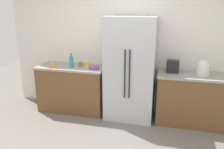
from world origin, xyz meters
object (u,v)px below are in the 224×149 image
toaster (173,66)px  cup_d (81,64)px  refrigerator (130,69)px  bottle_a (71,61)px  bowl_a (94,68)px  cup_a (88,65)px  rice_cooker (203,68)px  cup_c (53,65)px

toaster → cup_d: bearing=-179.5°
refrigerator → bottle_a: 1.14m
bowl_a → cup_d: bearing=161.7°
toaster → cup_a: (-1.58, -0.02, -0.06)m
toaster → bottle_a: (-1.88, -0.10, 0.00)m
refrigerator → rice_cooker: bearing=1.3°
bottle_a → toaster: bearing=3.0°
rice_cooker → cup_d: size_ratio=2.98×
cup_a → bowl_a: size_ratio=0.55×
refrigerator → bottle_a: (-1.14, -0.02, 0.09)m
refrigerator → cup_c: refrigerator is taller
bottle_a → cup_d: (0.15, 0.08, -0.07)m
refrigerator → cup_a: (-0.84, 0.05, 0.03)m
bottle_a → cup_d: size_ratio=2.96×
rice_cooker → cup_a: (-2.07, 0.02, -0.07)m
cup_a → cup_d: bearing=176.9°
bowl_a → toaster: bearing=4.8°
cup_c → cup_d: 0.52m
cup_d → toaster: bearing=0.5°
toaster → refrigerator: bearing=-174.0°
cup_c → bowl_a: 0.80m
toaster → cup_d: toaster is taller
cup_c → bowl_a: bearing=6.6°
refrigerator → rice_cooker: (1.24, 0.03, 0.10)m
bowl_a → cup_c: bearing=-173.4°
rice_cooker → cup_c: 2.72m
toaster → cup_c: (-2.22, -0.21, -0.07)m
refrigerator → cup_d: bearing=176.4°
bottle_a → cup_a: bottle_a is taller
rice_cooker → cup_a: 2.08m
cup_c → bowl_a: cup_c is taller
toaster → bowl_a: size_ratio=1.19×
toaster → rice_cooker: bearing=-5.5°
cup_d → bowl_a: bearing=-18.3°
toaster → cup_c: 2.23m
cup_a → rice_cooker: bearing=-0.7°
cup_a → bowl_a: cup_a is taller
rice_cooker → bottle_a: 2.38m
rice_cooker → cup_a: bearing=179.3°
bottle_a → cup_a: (0.30, 0.07, -0.06)m
rice_cooker → bottle_a: size_ratio=1.01×
refrigerator → bowl_a: refrigerator is taller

